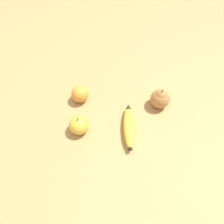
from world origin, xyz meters
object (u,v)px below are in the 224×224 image
(banana, at_px, (129,126))
(apple, at_px, (79,125))
(pear, at_px, (160,98))
(orange, at_px, (79,95))

(banana, xyz_separation_m, apple, (-0.14, 0.14, 0.01))
(pear, distance_m, apple, 0.36)
(orange, bearing_deg, pear, -49.24)
(orange, distance_m, pear, 0.35)
(banana, xyz_separation_m, pear, (0.18, -0.01, 0.02))
(apple, bearing_deg, banana, -44.46)
(pear, relative_size, apple, 1.20)
(pear, height_order, apple, pear)
(banana, relative_size, pear, 1.67)
(orange, height_order, pear, pear)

